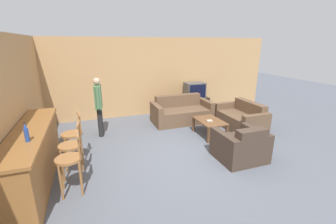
{
  "coord_description": "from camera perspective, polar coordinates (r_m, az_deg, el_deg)",
  "views": [
    {
      "loc": [
        -1.87,
        -3.96,
        2.41
      ],
      "look_at": [
        -0.15,
        0.81,
        0.85
      ],
      "focal_mm": 24.0,
      "sensor_mm": 36.0,
      "label": 1
    }
  ],
  "objects": [
    {
      "name": "armchair_near",
      "position": [
        5.09,
        17.97,
        -8.33
      ],
      "size": [
        0.97,
        0.88,
        0.8
      ],
      "color": "#423328",
      "rests_on": "ground_plane"
    },
    {
      "name": "bar_chair_near",
      "position": [
        4.05,
        -23.6,
        -11.6
      ],
      "size": [
        0.44,
        0.44,
        1.05
      ],
      "color": "#996638",
      "rests_on": "ground_plane"
    },
    {
      "name": "book_on_table",
      "position": [
        6.03,
        10.47,
        -2.17
      ],
      "size": [
        0.15,
        0.13,
        0.03
      ],
      "color": "#B7AD99",
      "rests_on": "coffee_table"
    },
    {
      "name": "bottle",
      "position": [
        3.92,
        -32.32,
        -4.47
      ],
      "size": [
        0.06,
        0.06,
        0.31
      ],
      "color": "#234293",
      "rests_on": "bar_counter"
    },
    {
      "name": "loveseat_right",
      "position": [
        6.89,
        18.08,
        -1.67
      ],
      "size": [
        0.85,
        1.5,
        0.79
      ],
      "color": "brown",
      "rests_on": "ground_plane"
    },
    {
      "name": "person_by_window",
      "position": [
        6.15,
        -17.19,
        2.01
      ],
      "size": [
        0.21,
        0.53,
        1.57
      ],
      "color": "black",
      "rests_on": "ground_plane"
    },
    {
      "name": "bar_counter",
      "position": [
        4.66,
        -30.78,
        -9.59
      ],
      "size": [
        0.55,
        2.73,
        1.01
      ],
      "color": "brown",
      "rests_on": "ground_plane"
    },
    {
      "name": "bar_chair_far",
      "position": [
        5.04,
        -22.99,
        -5.83
      ],
      "size": [
        0.47,
        0.47,
        1.05
      ],
      "color": "#996638",
      "rests_on": "ground_plane"
    },
    {
      "name": "coffee_table",
      "position": [
        6.14,
        10.53,
        -2.63
      ],
      "size": [
        0.61,
        0.93,
        0.44
      ],
      "color": "brown",
      "rests_on": "ground_plane"
    },
    {
      "name": "couch_far",
      "position": [
        7.13,
        3.4,
        -0.17
      ],
      "size": [
        1.83,
        0.92,
        0.82
      ],
      "color": "brown",
      "rests_on": "ground_plane"
    },
    {
      "name": "bar_chair_mid",
      "position": [
        4.51,
        -23.28,
        -8.55
      ],
      "size": [
        0.45,
        0.45,
        1.05
      ],
      "color": "#996638",
      "rests_on": "ground_plane"
    },
    {
      "name": "ground_plane",
      "position": [
        5.0,
        4.83,
        -11.78
      ],
      "size": [
        24.0,
        24.0,
        0.0
      ],
      "primitive_type": "plane",
      "color": "#565B66"
    },
    {
      "name": "table_lamp",
      "position": [
        8.22,
        9.09,
        6.48
      ],
      "size": [
        0.22,
        0.22,
        0.53
      ],
      "color": "brown",
      "rests_on": "tv_unit"
    },
    {
      "name": "tv",
      "position": [
        8.07,
        6.78,
        5.54
      ],
      "size": [
        0.68,
        0.48,
        0.54
      ],
      "color": "#4C4C4C",
      "rests_on": "tv_unit"
    },
    {
      "name": "wall_left",
      "position": [
        5.49,
        -33.56,
        2.53
      ],
      "size": [
        0.08,
        8.48,
        2.6
      ],
      "color": "tan",
      "rests_on": "ground_plane"
    },
    {
      "name": "wall_back",
      "position": [
        7.75,
        -5.75,
        8.77
      ],
      "size": [
        9.4,
        0.08,
        2.6
      ],
      "color": "tan",
      "rests_on": "ground_plane"
    },
    {
      "name": "tv_unit",
      "position": [
        8.19,
        6.64,
        1.85
      ],
      "size": [
        0.99,
        0.52,
        0.54
      ],
      "color": "#2D2319",
      "rests_on": "ground_plane"
    }
  ]
}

